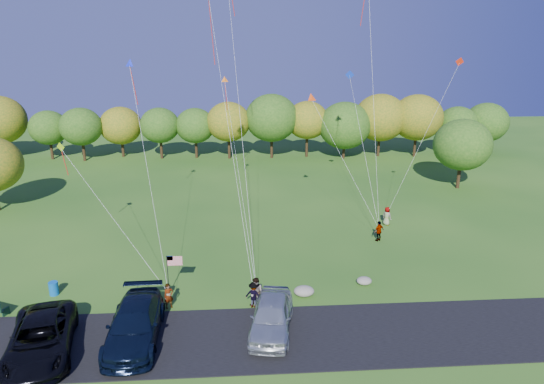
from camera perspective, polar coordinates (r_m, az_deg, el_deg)
The scene contains 16 objects.
ground at distance 30.53m, azimuth -4.77°, elevation -12.65°, with size 140.00×140.00×0.00m, color #235418.
asphalt_lane at distance 27.13m, azimuth -4.87°, elevation -16.85°, with size 44.00×6.00×0.06m, color black.
treeline at distance 63.54m, azimuth -5.41°, elevation 8.07°, with size 77.16×27.72×8.62m.
minivan_dark at distance 27.96m, azimuth -25.58°, elevation -15.28°, with size 3.01×6.52×1.81m, color black.
minivan_navy at distance 27.41m, azimuth -15.85°, elevation -14.73°, with size 2.62×6.45×1.87m, color black.
minivan_silver at distance 27.16m, azimuth -0.05°, elevation -14.34°, with size 2.17×5.40×1.84m, color #B2BABE.
flyer_a at distance 29.98m, azimuth -12.06°, elevation -11.88°, with size 0.58×0.38×1.58m, color #4C4C59.
flyer_b at distance 29.37m, azimuth -1.84°, elevation -11.78°, with size 0.92×0.72×1.89m, color #4C4C59.
flyer_c at distance 29.42m, azimuth -2.16°, elevation -12.00°, with size 1.06×0.61×1.64m, color #4C4C59.
flyer_d at distance 39.32m, azimuth 12.48°, elevation -4.51°, with size 0.98×0.41×1.66m, color #4C4C59.
flyer_e at distance 42.81m, azimuth 13.36°, elevation -2.77°, with size 0.79×0.51×1.61m, color #4C4C59.
trash_barrel at distance 33.79m, azimuth -24.30°, elevation -10.30°, with size 0.57×0.57×0.86m, color #0B55AC.
flag_assembly at distance 30.93m, azimuth -11.69°, elevation -8.42°, with size 0.97×0.63×2.62m.
boulder_near at distance 30.89m, azimuth 3.79°, elevation -11.56°, with size 1.28×1.01×0.64m, color gray.
boulder_far at distance 32.70m, azimuth 10.79°, elevation -10.22°, with size 0.99×0.82×0.51m, color gray.
kites_aloft at distance 40.33m, azimuth -2.95°, elevation 20.19°, with size 29.02×10.39×14.38m.
Camera 1 is at (0.69, -26.38, 15.34)m, focal length 32.00 mm.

